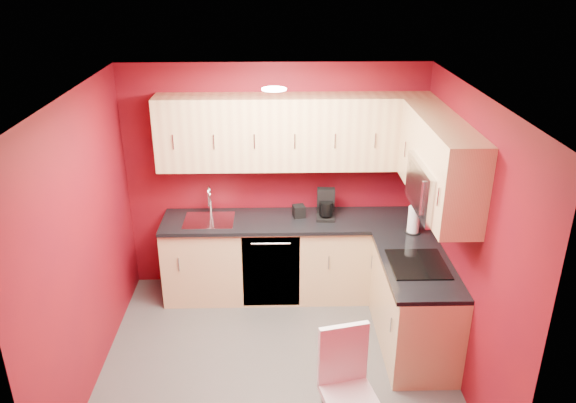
{
  "coord_description": "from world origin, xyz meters",
  "views": [
    {
      "loc": [
        0.0,
        -4.18,
        3.44
      ],
      "look_at": [
        0.12,
        0.55,
        1.39
      ],
      "focal_mm": 35.0,
      "sensor_mm": 36.0,
      "label": 1
    }
  ],
  "objects_px": {
    "microwave": "(439,188)",
    "sink": "(209,217)",
    "napkin_holder": "(299,211)",
    "paper_towel": "(414,220)",
    "coffee_maker": "(326,205)",
    "dining_chair": "(350,393)"
  },
  "relations": [
    {
      "from": "coffee_maker",
      "to": "dining_chair",
      "type": "xyz_separation_m",
      "value": [
        0.01,
        -2.14,
        -0.59
      ]
    },
    {
      "from": "napkin_holder",
      "to": "coffee_maker",
      "type": "bearing_deg",
      "value": -9.2
    },
    {
      "from": "microwave",
      "to": "sink",
      "type": "distance_m",
      "value": 2.43
    },
    {
      "from": "coffee_maker",
      "to": "paper_towel",
      "type": "height_order",
      "value": "coffee_maker"
    },
    {
      "from": "sink",
      "to": "paper_towel",
      "type": "bearing_deg",
      "value": -9.62
    },
    {
      "from": "sink",
      "to": "dining_chair",
      "type": "relative_size",
      "value": 0.54
    },
    {
      "from": "microwave",
      "to": "napkin_holder",
      "type": "distance_m",
      "value": 1.7
    },
    {
      "from": "sink",
      "to": "microwave",
      "type": "bearing_deg",
      "value": -25.6
    },
    {
      "from": "sink",
      "to": "napkin_holder",
      "type": "distance_m",
      "value": 0.95
    },
    {
      "from": "napkin_holder",
      "to": "paper_towel",
      "type": "relative_size",
      "value": 0.46
    },
    {
      "from": "coffee_maker",
      "to": "napkin_holder",
      "type": "relative_size",
      "value": 2.42
    },
    {
      "from": "coffee_maker",
      "to": "dining_chair",
      "type": "distance_m",
      "value": 2.22
    },
    {
      "from": "sink",
      "to": "dining_chair",
      "type": "bearing_deg",
      "value": -59.81
    },
    {
      "from": "dining_chair",
      "to": "microwave",
      "type": "bearing_deg",
      "value": 40.19
    },
    {
      "from": "coffee_maker",
      "to": "dining_chair",
      "type": "relative_size",
      "value": 0.33
    },
    {
      "from": "paper_towel",
      "to": "sink",
      "type": "bearing_deg",
      "value": 170.38
    },
    {
      "from": "napkin_holder",
      "to": "dining_chair",
      "type": "relative_size",
      "value": 0.13
    },
    {
      "from": "napkin_holder",
      "to": "paper_towel",
      "type": "distance_m",
      "value": 1.2
    },
    {
      "from": "sink",
      "to": "napkin_holder",
      "type": "bearing_deg",
      "value": 2.91
    },
    {
      "from": "microwave",
      "to": "dining_chair",
      "type": "bearing_deg",
      "value": -126.93
    },
    {
      "from": "microwave",
      "to": "paper_towel",
      "type": "bearing_deg",
      "value": 90.96
    },
    {
      "from": "microwave",
      "to": "sink",
      "type": "xyz_separation_m",
      "value": [
        -2.09,
        1.0,
        -0.72
      ]
    }
  ]
}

